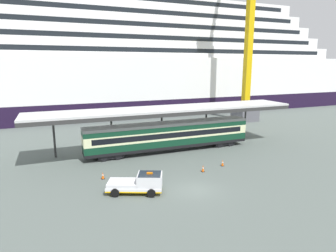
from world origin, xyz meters
name	(u,v)px	position (x,y,z in m)	size (l,w,h in m)	color
ground_plane	(195,190)	(0.00, 0.00, 0.00)	(400.00, 400.00, 0.00)	#545F5A
cruise_ship	(17,62)	(-19.06, 51.47, 12.53)	(176.11, 26.91, 35.65)	black
platform_canopy	(168,110)	(2.56, 13.36, 5.81)	(37.32, 5.89, 6.07)	silver
train_carriage	(170,135)	(2.56, 12.93, 2.31)	(23.43, 2.81, 4.11)	black
service_truck	(140,183)	(-5.14, 1.46, 0.99)	(5.58, 3.90, 2.02)	white
traffic_cone_near	(203,168)	(3.04, 4.07, 0.38)	(0.36, 0.36, 0.78)	black
traffic_cone_mid	(223,163)	(6.14, 4.89, 0.38)	(0.36, 0.36, 0.78)	black
traffic_cone_far	(103,176)	(-7.85, 6.17, 0.37)	(0.36, 0.36, 0.76)	black
dockside_crane	(249,44)	(26.64, 28.04, 16.05)	(9.26, 4.40, 53.18)	#595960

